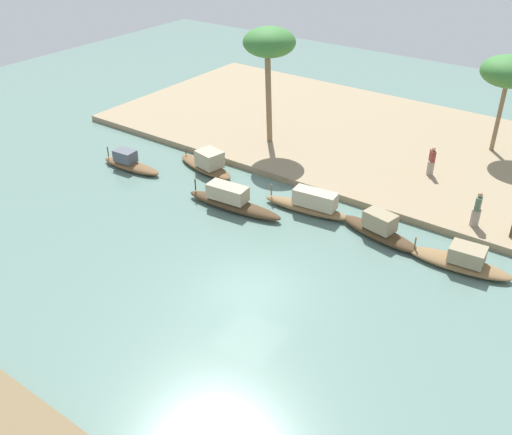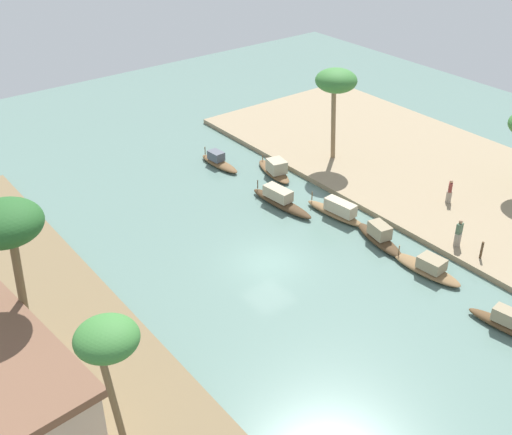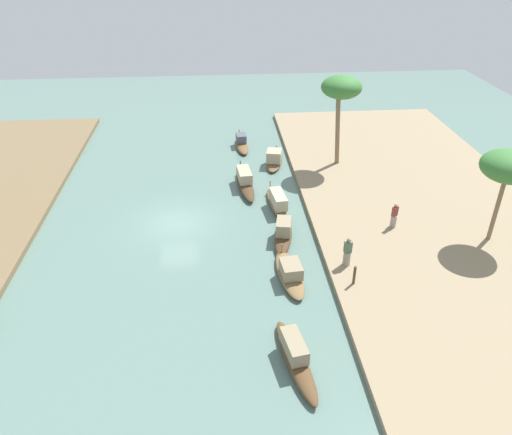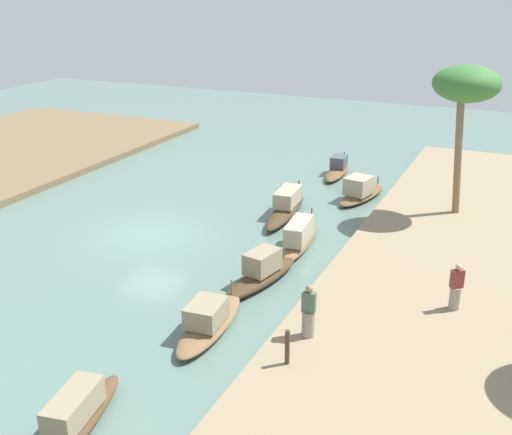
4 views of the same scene
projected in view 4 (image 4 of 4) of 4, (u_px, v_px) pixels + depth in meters
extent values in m
plane|color=slate|center=(150.00, 233.00, 27.93)|extent=(71.79, 71.79, 0.00)
ellipsoid|color=brown|center=(210.00, 324.00, 20.16)|extent=(4.44, 1.60, 0.43)
cube|color=gray|center=(206.00, 313.00, 19.73)|extent=(1.50, 1.14, 0.68)
cylinder|color=brown|center=(231.00, 286.00, 21.69)|extent=(0.07, 0.07, 0.50)
ellipsoid|color=brown|center=(70.00, 433.00, 15.25)|extent=(5.00, 1.71, 0.48)
cube|color=gray|center=(74.00, 406.00, 15.31)|extent=(1.94, 1.07, 0.69)
ellipsoid|color=#47331E|center=(285.00, 211.00, 29.86)|extent=(5.33, 1.47, 0.51)
cube|color=tan|center=(288.00, 197.00, 29.95)|extent=(2.10, 1.07, 0.73)
cylinder|color=#47331E|center=(299.00, 187.00, 31.72)|extent=(0.07, 0.07, 0.64)
ellipsoid|color=#47331E|center=(261.00, 278.00, 23.24)|extent=(4.33, 1.81, 0.48)
cube|color=gray|center=(262.00, 261.00, 23.05)|extent=(1.54, 1.11, 0.80)
ellipsoid|color=brown|center=(337.00, 172.00, 36.13)|extent=(3.97, 1.25, 0.42)
cube|color=#4C515B|center=(339.00, 161.00, 36.28)|extent=(1.23, 0.88, 0.65)
cylinder|color=brown|center=(344.00, 157.00, 37.47)|extent=(0.07, 0.07, 0.62)
ellipsoid|color=brown|center=(362.00, 195.00, 32.31)|extent=(4.30, 2.03, 0.38)
cube|color=tan|center=(359.00, 185.00, 31.78)|extent=(1.53, 1.37, 0.89)
cylinder|color=brown|center=(378.00, 180.00, 33.56)|extent=(0.07, 0.07, 0.41)
ellipsoid|color=brown|center=(301.00, 241.00, 26.54)|extent=(4.58, 1.41, 0.46)
cube|color=tan|center=(299.00, 231.00, 25.96)|extent=(2.20, 1.02, 0.79)
cylinder|color=brown|center=(312.00, 214.00, 28.13)|extent=(0.07, 0.07, 0.62)
cylinder|color=gray|center=(455.00, 298.00, 20.68)|extent=(0.50, 0.50, 0.78)
cube|color=brown|center=(457.00, 279.00, 20.43)|extent=(0.43, 0.46, 0.62)
sphere|color=tan|center=(459.00, 267.00, 20.28)|extent=(0.21, 0.21, 0.21)
cylinder|color=gray|center=(308.00, 324.00, 19.08)|extent=(0.43, 0.43, 0.83)
cube|color=#4C664C|center=(309.00, 302.00, 18.82)|extent=(0.26, 0.43, 0.66)
sphere|color=#9E7556|center=(309.00, 289.00, 18.66)|extent=(0.22, 0.22, 0.22)
cylinder|color=#4C3823|center=(287.00, 347.00, 17.64)|extent=(0.14, 0.14, 1.07)
cylinder|color=#7F6647|center=(458.00, 156.00, 28.60)|extent=(0.33, 0.68, 5.37)
ellipsoid|color=#387533|center=(467.00, 84.00, 27.44)|extent=(2.96, 2.96, 1.63)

